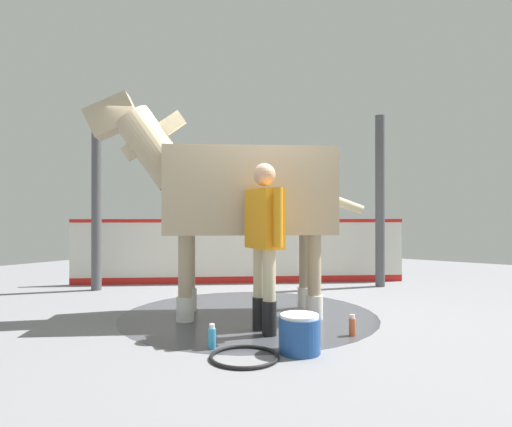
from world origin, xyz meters
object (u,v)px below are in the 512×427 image
wash_bucket (300,334)px  bottle_spray (352,326)px  handler (264,234)px  horse (239,193)px  hose_coil (244,357)px  bottle_shampoo (212,338)px

wash_bucket → bottle_spray: 0.80m
handler → bottle_spray: handler is taller
horse → hose_coil: (-1.05, 1.24, -1.48)m
horse → handler: (-0.72, 0.47, -0.47)m
horse → wash_bucket: size_ratio=7.34×
wash_bucket → hose_coil: bearing=53.8°
bottle_shampoo → bottle_spray: bearing=-126.5°
handler → wash_bucket: (-0.63, 0.36, -0.86)m
bottle_shampoo → hose_coil: bottle_shampoo is taller
hose_coil → wash_bucket: bearing=-126.2°
horse → wash_bucket: bearing=107.7°
bottle_spray → hose_coil: (0.46, 1.19, -0.08)m
horse → hose_coil: 2.20m
horse → handler: horse is taller
handler → hose_coil: (-0.33, 0.77, -1.01)m
horse → hose_coil: size_ratio=4.54×
handler → bottle_shampoo: bearing=-156.8°
wash_bucket → bottle_spray: size_ratio=1.72×
bottle_shampoo → hose_coil: (-0.40, 0.03, -0.09)m
handler → bottle_shampoo: size_ratio=7.69×
bottle_shampoo → bottle_spray: 1.44m
handler → hose_coil: bearing=-128.2°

